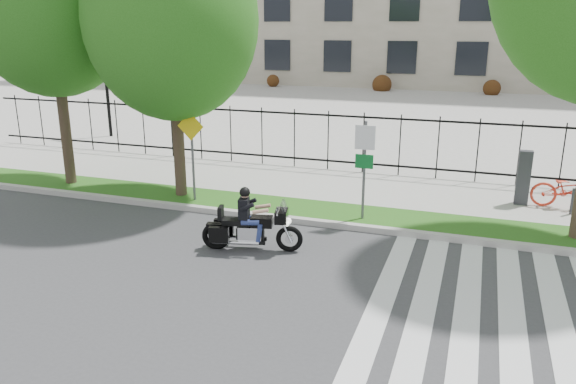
% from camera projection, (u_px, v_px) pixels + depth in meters
% --- Properties ---
extents(ground, '(120.00, 120.00, 0.00)m').
position_uv_depth(ground, '(260.00, 297.00, 10.52)').
color(ground, '#3A3A3C').
rests_on(ground, ground).
extents(curb, '(60.00, 0.20, 0.15)m').
position_uv_depth(curb, '(320.00, 223.00, 14.21)').
color(curb, '#ABA8A1').
rests_on(curb, ground).
extents(grass_verge, '(60.00, 1.50, 0.15)m').
position_uv_depth(grass_verge, '(329.00, 213.00, 14.98)').
color(grass_verge, '#245114').
rests_on(grass_verge, ground).
extents(sidewalk, '(60.00, 3.50, 0.15)m').
position_uv_depth(sidewalk, '(350.00, 188.00, 17.24)').
color(sidewalk, '#99978F').
rests_on(sidewalk, ground).
extents(plaza, '(80.00, 34.00, 0.10)m').
position_uv_depth(plaza, '(418.00, 110.00, 33.12)').
color(plaza, '#99978F').
rests_on(plaza, ground).
extents(crosswalk_stripes, '(5.70, 8.00, 0.01)m').
position_uv_depth(crosswalk_stripes, '(538.00, 342.00, 9.00)').
color(crosswalk_stripes, silver).
rests_on(crosswalk_stripes, ground).
extents(iron_fence, '(30.00, 0.06, 2.00)m').
position_uv_depth(iron_fence, '(363.00, 143.00, 18.51)').
color(iron_fence, black).
rests_on(iron_fence, sidewalk).
extents(lamp_post_left, '(1.06, 0.70, 4.25)m').
position_uv_depth(lamp_post_left, '(105.00, 65.00, 24.23)').
color(lamp_post_left, black).
rests_on(lamp_post_left, ground).
extents(street_tree_1, '(4.69, 4.69, 7.57)m').
position_uv_depth(street_tree_1, '(172.00, 20.00, 14.95)').
color(street_tree_1, '#3A291F').
rests_on(street_tree_1, grass_verge).
extents(sign_pole_regulatory, '(0.50, 0.09, 2.50)m').
position_uv_depth(sign_pole_regulatory, '(364.00, 158.00, 13.85)').
color(sign_pole_regulatory, '#59595B').
rests_on(sign_pole_regulatory, grass_verge).
extents(sign_pole_warning, '(0.78, 0.09, 2.49)m').
position_uv_depth(sign_pole_warning, '(192.00, 145.00, 15.37)').
color(sign_pole_warning, '#59595B').
rests_on(sign_pole_warning, grass_verge).
extents(motorcycle_rider, '(2.27, 0.95, 1.78)m').
position_uv_depth(motorcycle_rider, '(251.00, 225.00, 12.54)').
color(motorcycle_rider, black).
rests_on(motorcycle_rider, ground).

